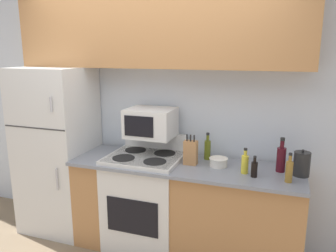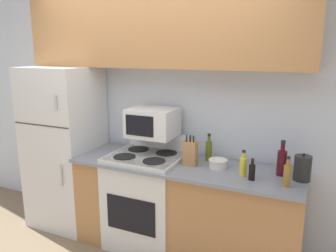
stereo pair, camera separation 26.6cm
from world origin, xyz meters
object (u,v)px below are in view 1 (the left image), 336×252
bottle_soy_sauce (254,169)px  refrigerator (58,150)px  stove (146,199)px  microwave (151,123)px  bottle_cooking_spray (245,163)px  bottle_olive_oil (207,149)px  kettle (302,164)px  bowl (218,162)px  knife_block (191,152)px  bottle_vinegar (289,171)px  bottle_wine_red (281,158)px

bottle_soy_sauce → refrigerator: bearing=176.1°
stove → microwave: microwave is taller
bottle_cooking_spray → refrigerator: bearing=177.7°
microwave → bottle_soy_sauce: (1.00, -0.22, -0.27)m
microwave → bottle_olive_oil: microwave is taller
bottle_cooking_spray → bottle_olive_oil: (-0.38, 0.26, 0.02)m
stove → kettle: size_ratio=4.78×
stove → bowl: 0.84m
bowl → bottle_olive_oil: 0.22m
microwave → bottle_cooking_spray: (0.92, -0.16, -0.25)m
knife_block → bottle_vinegar: bearing=-10.1°
stove → knife_block: (0.45, 0.01, 0.52)m
stove → bottle_vinegar: bottle_vinegar is taller
bowl → knife_block: bearing=-173.4°
microwave → knife_block: size_ratio=1.60×
refrigerator → microwave: 1.10m
refrigerator → bottle_wine_red: (2.25, 0.06, 0.14)m
bottle_wine_red → kettle: 0.17m
microwave → kettle: bearing=-2.8°
knife_block → bowl: (0.25, 0.03, -0.07)m
refrigerator → bottle_wine_red: 2.25m
bottle_soy_sauce → stove: bearing=173.5°
bowl → bottle_olive_oil: size_ratio=0.65×
bottle_wine_red → stove: bearing=-175.9°
bottle_vinegar → bottle_wine_red: (-0.06, 0.22, 0.02)m
stove → bottle_soy_sauce: bearing=-6.5°
refrigerator → bottle_vinegar: bearing=-4.0°
kettle → bottle_wine_red: bearing=164.8°
refrigerator → bottle_olive_oil: (1.58, 0.18, 0.12)m
stove → bottle_wine_red: size_ratio=3.62×
bottle_wine_red → refrigerator: bearing=-178.4°
bottle_wine_red → bottle_olive_oil: size_ratio=1.15×
stove → bottle_cooking_spray: 1.07m
kettle → knife_block: bearing=-178.1°
refrigerator → bowl: refrigerator is taller
bottle_cooking_spray → bottle_wine_red: 0.32m
bottle_cooking_spray → bottle_wine_red: size_ratio=0.73×
bottle_cooking_spray → kettle: kettle is taller
stove → bottle_vinegar: bearing=-6.1°
stove → refrigerator: bearing=178.6°
knife_block → bottle_cooking_spray: size_ratio=1.27×
knife_block → refrigerator: bearing=179.5°
refrigerator → bowl: (1.72, 0.02, 0.06)m
bottle_soy_sauce → bottle_olive_oil: bearing=145.4°
bottle_soy_sauce → kettle: 0.40m
bowl → bottle_soy_sauce: size_ratio=0.94×
bottle_vinegar → kettle: bearing=61.2°
bottle_cooking_spray → bottle_olive_oil: bottle_olive_oil is taller
bottle_cooking_spray → knife_block: bearing=172.3°
bottle_vinegar → bottle_wine_red: bearing=105.8°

